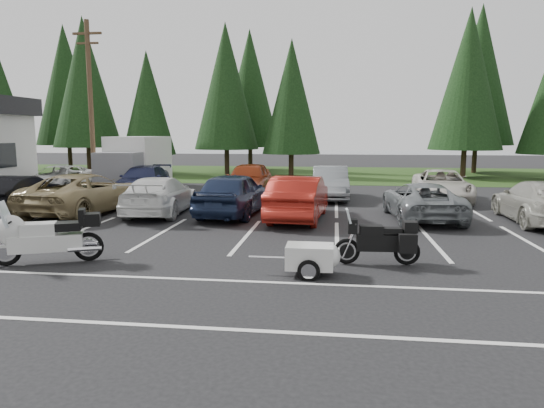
{
  "coord_description": "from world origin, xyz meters",
  "views": [
    {
      "loc": [
        3.09,
        -13.1,
        3.06
      ],
      "look_at": [
        1.46,
        -0.5,
        1.21
      ],
      "focal_mm": 32.0,
      "sensor_mm": 36.0,
      "label": 1
    }
  ],
  "objects": [
    {
      "name": "ground",
      "position": [
        0.0,
        0.0,
        0.0
      ],
      "size": [
        120.0,
        120.0,
        0.0
      ],
      "primitive_type": "plane",
      "color": "black",
      "rests_on": "ground"
    },
    {
      "name": "grass_strip",
      "position": [
        0.0,
        24.0,
        0.01
      ],
      "size": [
        80.0,
        16.0,
        0.01
      ],
      "primitive_type": "cube",
      "color": "#1F3811",
      "rests_on": "ground"
    },
    {
      "name": "lake_water",
      "position": [
        4.0,
        55.0,
        0.0
      ],
      "size": [
        70.0,
        50.0,
        0.02
      ],
      "primitive_type": "cube",
      "color": "slate",
      "rests_on": "ground"
    },
    {
      "name": "utility_pole",
      "position": [
        -10.0,
        12.0,
        4.7
      ],
      "size": [
        1.6,
        0.26,
        9.0
      ],
      "color": "#473321",
      "rests_on": "ground"
    },
    {
      "name": "box_truck",
      "position": [
        -8.0,
        12.5,
        1.45
      ],
      "size": [
        2.4,
        5.6,
        2.9
      ],
      "primitive_type": null,
      "color": "silver",
      "rests_on": "ground"
    },
    {
      "name": "stall_markings",
      "position": [
        0.0,
        2.0,
        0.0
      ],
      "size": [
        32.0,
        16.0,
        0.01
      ],
      "primitive_type": "cube",
      "color": "silver",
      "rests_on": "ground"
    },
    {
      "name": "conifer_1",
      "position": [
        -22.0,
        21.2,
        5.39
      ],
      "size": [
        3.96,
        3.96,
        9.22
      ],
      "color": "#332316",
      "rests_on": "ground"
    },
    {
      "name": "conifer_2",
      "position": [
        -16.0,
        22.8,
        6.95
      ],
      "size": [
        5.1,
        5.1,
        11.89
      ],
      "color": "#332316",
      "rests_on": "ground"
    },
    {
      "name": "conifer_3",
      "position": [
        -10.5,
        21.4,
        5.27
      ],
      "size": [
        3.87,
        3.87,
        9.02
      ],
      "color": "#332316",
      "rests_on": "ground"
    },
    {
      "name": "conifer_4",
      "position": [
        -5.0,
        22.9,
        6.53
      ],
      "size": [
        4.8,
        4.8,
        11.17
      ],
      "color": "#332316",
      "rests_on": "ground"
    },
    {
      "name": "conifer_5",
      "position": [
        0.0,
        21.6,
        5.63
      ],
      "size": [
        4.14,
        4.14,
        9.63
      ],
      "color": "#332316",
      "rests_on": "ground"
    },
    {
      "name": "conifer_6",
      "position": [
        12.0,
        22.1,
        6.71
      ],
      "size": [
        4.93,
        4.93,
        11.48
      ],
      "color": "#332316",
      "rests_on": "ground"
    },
    {
      "name": "conifer_back_a",
      "position": [
        -20.0,
        27.0,
        7.19
      ],
      "size": [
        5.28,
        5.28,
        12.3
      ],
      "color": "#332316",
      "rests_on": "ground"
    },
    {
      "name": "conifer_back_b",
      "position": [
        -4.0,
        27.5,
        6.77
      ],
      "size": [
        4.97,
        4.97,
        11.58
      ],
      "color": "#332316",
      "rests_on": "ground"
    },
    {
      "name": "conifer_back_c",
      "position": [
        14.0,
        26.8,
        7.49
      ],
      "size": [
        5.5,
        5.5,
        12.81
      ],
      "color": "#332316",
      "rests_on": "ground"
    },
    {
      "name": "car_near_1",
      "position": [
        -9.33,
        4.57,
        0.71
      ],
      "size": [
        1.8,
        4.41,
        1.42
      ],
      "primitive_type": "imported",
      "rotation": [
        0.0,
        0.0,
        3.21
      ],
      "color": "black",
      "rests_on": "ground"
    },
    {
      "name": "car_near_2",
      "position": [
        -6.46,
        4.35,
        0.78
      ],
      "size": [
        3.1,
        5.83,
        1.56
      ],
      "primitive_type": "imported",
      "rotation": [
        0.0,
        0.0,
        3.05
      ],
      "color": "#8E7C52",
      "rests_on": "ground"
    },
    {
      "name": "car_near_3",
      "position": [
        -3.52,
        4.58,
        0.72
      ],
      "size": [
        2.32,
        5.07,
        1.44
      ],
      "primitive_type": "imported",
      "rotation": [
        0.0,
        0.0,
        3.2
      ],
      "color": "silver",
      "rests_on": "ground"
    },
    {
      "name": "car_near_4",
      "position": [
        -0.65,
        4.6,
        0.82
      ],
      "size": [
        2.37,
        4.99,
        1.65
      ],
      "primitive_type": "imported",
      "rotation": [
        0.0,
        0.0,
        3.05
      ],
      "color": "#192440",
      "rests_on": "ground"
    },
    {
      "name": "car_near_5",
      "position": [
        1.84,
        4.04,
        0.79
      ],
      "size": [
        2.03,
        4.92,
        1.58
      ],
      "primitive_type": "imported",
      "rotation": [
        0.0,
        0.0,
        3.07
      ],
      "color": "#9E1D14",
      "rests_on": "ground"
    },
    {
      "name": "car_near_6",
      "position": [
        6.22,
        4.65,
        0.66
      ],
      "size": [
        2.53,
        4.92,
        1.33
      ],
      "primitive_type": "imported",
      "rotation": [
        0.0,
        0.0,
        3.21
      ],
      "color": "slate",
      "rests_on": "ground"
    },
    {
      "name": "car_near_7",
      "position": [
        10.1,
        4.38,
        0.74
      ],
      "size": [
        2.26,
        5.18,
        1.48
      ],
      "primitive_type": "imported",
      "rotation": [
        0.0,
        0.0,
        3.11
      ],
      "color": "#A4A296",
      "rests_on": "ground"
    },
    {
      "name": "car_far_0",
      "position": [
        -11.18,
        10.48,
        0.7
      ],
      "size": [
        2.46,
        5.12,
        1.41
      ],
      "primitive_type": "imported",
      "rotation": [
        0.0,
        0.0,
        0.03
      ],
      "color": "silver",
      "rests_on": "ground"
    },
    {
      "name": "car_far_1",
      "position": [
        -6.41,
        10.05,
        0.72
      ],
      "size": [
        2.5,
        5.15,
        1.45
      ],
      "primitive_type": "imported",
      "rotation": [
        0.0,
        0.0,
        0.1
      ],
      "color": "#161A37",
      "rests_on": "ground"
    },
    {
      "name": "car_far_2",
      "position": [
        -1.04,
        10.09,
        0.84
      ],
      "size": [
        2.03,
        4.93,
        1.67
      ],
      "primitive_type": "imported",
      "rotation": [
        0.0,
        0.0,
        0.01
      ],
      "color": "maroon",
      "rests_on": "ground"
    },
    {
      "name": "car_far_3",
      "position": [
        2.9,
        9.76,
        0.76
      ],
      "size": [
        1.76,
        4.67,
        1.52
      ],
      "primitive_type": "imported",
      "rotation": [
        0.0,
        0.0,
        0.03
      ],
      "color": "slate",
      "rests_on": "ground"
    },
    {
      "name": "car_far_4",
      "position": [
        7.95,
        9.69,
        0.71
      ],
      "size": [
        2.8,
        5.32,
        1.43
      ],
      "primitive_type": "imported",
      "rotation": [
        0.0,
        0.0,
        -0.09
      ],
      "color": "beige",
      "rests_on": "ground"
    },
    {
      "name": "touring_motorcycle",
      "position": [
        -3.61,
        -2.69,
        0.77
      ],
      "size": [
        2.9,
        1.85,
        1.54
      ],
      "primitive_type": null,
      "rotation": [
        0.0,
        0.0,
        0.39
      ],
      "color": "silver",
      "rests_on": "ground"
    },
    {
      "name": "cargo_trailer",
      "position": [
        2.59,
        -2.85,
        0.34
      ],
      "size": [
        1.48,
        0.84,
        0.69
      ],
      "primitive_type": null,
      "rotation": [
        0.0,
        0.0,
        -0.0
      ],
      "color": "silver",
      "rests_on": "ground"
    },
    {
      "name": "adventure_motorcycle",
      "position": [
        4.11,
        -1.78,
        0.67
      ],
      "size": [
        2.25,
        0.9,
        1.35
      ],
      "primitive_type": null,
      "rotation": [
        0.0,
        0.0,
        0.06
      ],
      "color": "black",
      "rests_on": "ground"
    }
  ]
}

